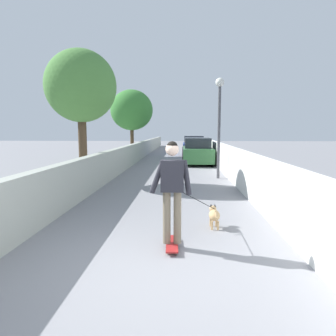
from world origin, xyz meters
name	(u,v)px	position (x,y,z in m)	size (l,w,h in m)	color
ground_plane	(174,164)	(14.00, 0.00, 0.00)	(80.00, 80.00, 0.00)	gray
wall_left	(126,157)	(12.00, 2.51, 0.59)	(48.00, 0.30, 1.17)	#999E93
fence_right	(222,156)	(12.00, -2.51, 0.65)	(48.00, 0.30, 1.30)	white
tree_left_near	(81,87)	(7.50, 3.31, 3.59)	(2.62, 2.62, 4.95)	#473523
tree_left_mid	(132,110)	(19.00, 3.32, 3.47)	(3.13, 3.13, 4.98)	#473523
lamp_post	(219,110)	(8.76, -1.96, 2.82)	(0.36, 0.36, 4.08)	#4C4C51
skateboard	(172,244)	(1.00, -0.30, 0.07)	(0.81, 0.23, 0.08)	maroon
person_skateboarder	(172,184)	(1.00, -0.30, 1.10)	(0.23, 0.71, 1.73)	#726651
dog	(214,215)	(2.14, -1.12, 0.27)	(1.42, 0.95, 1.06)	tan
car_near	(197,152)	(14.54, -1.36, 0.72)	(4.34, 1.80, 1.54)	#336B38
car_far	(194,146)	(20.92, -1.36, 0.71)	(4.00, 1.80, 1.54)	navy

